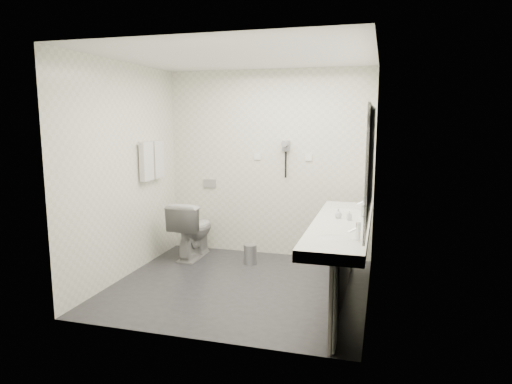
% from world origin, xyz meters
% --- Properties ---
extents(floor, '(2.80, 2.80, 0.00)m').
position_xyz_m(floor, '(0.00, 0.00, 0.00)').
color(floor, '#26262C').
rests_on(floor, ground).
extents(ceiling, '(2.80, 2.80, 0.00)m').
position_xyz_m(ceiling, '(0.00, 0.00, 2.50)').
color(ceiling, white).
rests_on(ceiling, wall_back).
extents(wall_back, '(2.80, 0.00, 2.80)m').
position_xyz_m(wall_back, '(0.00, 1.30, 1.25)').
color(wall_back, white).
rests_on(wall_back, floor).
extents(wall_front, '(2.80, 0.00, 2.80)m').
position_xyz_m(wall_front, '(0.00, -1.30, 1.25)').
color(wall_front, white).
rests_on(wall_front, floor).
extents(wall_left, '(0.00, 2.60, 2.60)m').
position_xyz_m(wall_left, '(-1.40, 0.00, 1.25)').
color(wall_left, white).
rests_on(wall_left, floor).
extents(wall_right, '(0.00, 2.60, 2.60)m').
position_xyz_m(wall_right, '(1.40, 0.00, 1.25)').
color(wall_right, white).
rests_on(wall_right, floor).
extents(vanity_counter, '(0.55, 2.20, 0.10)m').
position_xyz_m(vanity_counter, '(1.12, -0.20, 0.80)').
color(vanity_counter, white).
rests_on(vanity_counter, floor).
extents(vanity_panel, '(0.03, 2.15, 0.75)m').
position_xyz_m(vanity_panel, '(1.15, -0.20, 0.38)').
color(vanity_panel, gray).
rests_on(vanity_panel, floor).
extents(vanity_post_near, '(0.06, 0.06, 0.75)m').
position_xyz_m(vanity_post_near, '(1.18, -1.24, 0.38)').
color(vanity_post_near, silver).
rests_on(vanity_post_near, floor).
extents(vanity_post_far, '(0.06, 0.06, 0.75)m').
position_xyz_m(vanity_post_far, '(1.18, 0.84, 0.38)').
color(vanity_post_far, silver).
rests_on(vanity_post_far, floor).
extents(mirror, '(0.02, 2.20, 1.05)m').
position_xyz_m(mirror, '(1.39, -0.20, 1.45)').
color(mirror, '#B2BCC6').
rests_on(mirror, wall_right).
extents(basin_near, '(0.40, 0.31, 0.05)m').
position_xyz_m(basin_near, '(1.12, -0.85, 0.83)').
color(basin_near, white).
rests_on(basin_near, vanity_counter).
extents(basin_far, '(0.40, 0.31, 0.05)m').
position_xyz_m(basin_far, '(1.12, 0.45, 0.83)').
color(basin_far, white).
rests_on(basin_far, vanity_counter).
extents(faucet_near, '(0.04, 0.04, 0.15)m').
position_xyz_m(faucet_near, '(1.32, -0.85, 0.92)').
color(faucet_near, silver).
rests_on(faucet_near, vanity_counter).
extents(faucet_far, '(0.04, 0.04, 0.15)m').
position_xyz_m(faucet_far, '(1.32, 0.45, 0.92)').
color(faucet_far, silver).
rests_on(faucet_far, vanity_counter).
extents(soap_bottle_a, '(0.06, 0.06, 0.09)m').
position_xyz_m(soap_bottle_a, '(1.19, -0.11, 0.90)').
color(soap_bottle_a, white).
rests_on(soap_bottle_a, vanity_counter).
extents(soap_bottle_b, '(0.11, 0.11, 0.10)m').
position_xyz_m(soap_bottle_b, '(1.08, -0.04, 0.90)').
color(soap_bottle_b, white).
rests_on(soap_bottle_b, vanity_counter).
extents(glass_left, '(0.07, 0.07, 0.11)m').
position_xyz_m(glass_left, '(1.33, 0.11, 0.91)').
color(glass_left, silver).
rests_on(glass_left, vanity_counter).
extents(toilet, '(0.45, 0.77, 0.77)m').
position_xyz_m(toilet, '(-0.94, 0.85, 0.39)').
color(toilet, white).
rests_on(toilet, floor).
extents(flush_plate, '(0.18, 0.02, 0.12)m').
position_xyz_m(flush_plate, '(-0.85, 1.29, 0.95)').
color(flush_plate, '#B2B5BA').
rests_on(flush_plate, wall_back).
extents(pedal_bin, '(0.20, 0.20, 0.24)m').
position_xyz_m(pedal_bin, '(-0.10, 0.78, 0.12)').
color(pedal_bin, '#B2B5BA').
rests_on(pedal_bin, floor).
extents(bin_lid, '(0.17, 0.17, 0.02)m').
position_xyz_m(bin_lid, '(-0.10, 0.78, 0.25)').
color(bin_lid, '#B2B5BA').
rests_on(bin_lid, pedal_bin).
extents(towel_rail, '(0.02, 0.62, 0.02)m').
position_xyz_m(towel_rail, '(-1.35, 0.55, 1.55)').
color(towel_rail, silver).
rests_on(towel_rail, wall_left).
extents(towel_near, '(0.07, 0.24, 0.48)m').
position_xyz_m(towel_near, '(-1.34, 0.41, 1.33)').
color(towel_near, silver).
rests_on(towel_near, towel_rail).
extents(towel_far, '(0.07, 0.24, 0.48)m').
position_xyz_m(towel_far, '(-1.34, 0.69, 1.33)').
color(towel_far, silver).
rests_on(towel_far, towel_rail).
extents(dryer_cradle, '(0.10, 0.04, 0.14)m').
position_xyz_m(dryer_cradle, '(0.25, 1.27, 1.50)').
color(dryer_cradle, gray).
rests_on(dryer_cradle, wall_back).
extents(dryer_barrel, '(0.08, 0.14, 0.08)m').
position_xyz_m(dryer_barrel, '(0.25, 1.20, 1.53)').
color(dryer_barrel, gray).
rests_on(dryer_barrel, dryer_cradle).
extents(dryer_cord, '(0.02, 0.02, 0.35)m').
position_xyz_m(dryer_cord, '(0.25, 1.26, 1.25)').
color(dryer_cord, black).
rests_on(dryer_cord, dryer_cradle).
extents(switch_plate_a, '(0.09, 0.02, 0.09)m').
position_xyz_m(switch_plate_a, '(-0.15, 1.29, 1.35)').
color(switch_plate_a, white).
rests_on(switch_plate_a, wall_back).
extents(switch_plate_b, '(0.09, 0.02, 0.09)m').
position_xyz_m(switch_plate_b, '(0.55, 1.29, 1.35)').
color(switch_plate_b, white).
rests_on(switch_plate_b, wall_back).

